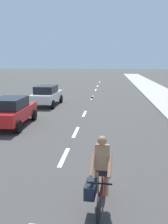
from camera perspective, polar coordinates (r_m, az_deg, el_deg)
The scene contains 12 objects.
ground_plane at distance 20.05m, azimuth 1.31°, elevation 2.12°, with size 160.00×160.00×0.00m, color #423F3D.
lane_stripe_2 at distance 9.08m, azimuth -4.77°, elevation -10.59°, with size 0.16×1.80×0.01m, color white.
lane_stripe_3 at distance 12.03m, azimuth -1.96°, elevation -4.77°, with size 0.16×1.80×0.01m, color white.
lane_stripe_4 at distance 16.08m, azimuth 0.11°, elevation -0.39°, with size 0.16×1.80×0.01m, color white.
lane_stripe_5 at distance 22.71m, azimuth 1.87°, elevation 3.33°, with size 0.16×1.80×0.01m, color white.
lane_stripe_6 at distance 23.31m, azimuth 1.98°, elevation 3.55°, with size 0.16×1.80×0.01m, color white.
lane_stripe_7 at distance 29.08m, azimuth 2.80°, elevation 5.28°, with size 0.16×1.80×0.01m, color white.
lane_stripe_8 at distance 33.43m, azimuth 3.24°, elevation 6.19°, with size 0.16×1.80×0.01m, color white.
lane_stripe_9 at distance 39.80m, azimuth 3.70°, elevation 7.15°, with size 0.16×1.80×0.01m, color white.
cyclist at distance 5.87m, azimuth 3.65°, elevation -15.06°, with size 0.63×1.71×1.82m.
parked_car_red at distance 13.54m, azimuth -16.83°, elevation 0.27°, with size 1.85×3.90×1.57m.
parked_car_white at distance 19.20m, azimuth -8.85°, elevation 4.05°, with size 1.91×3.94×1.57m.
Camera 1 is at (1.61, 0.33, 3.52)m, focal length 38.45 mm.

